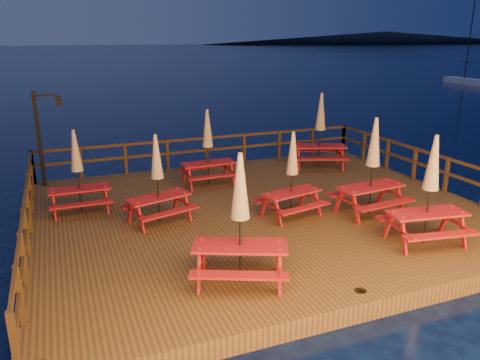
{
  "coord_description": "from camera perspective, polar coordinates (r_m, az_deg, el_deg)",
  "views": [
    {
      "loc": [
        -4.99,
        -11.01,
        5.01
      ],
      "look_at": [
        -0.38,
        0.6,
        1.13
      ],
      "focal_mm": 35.0,
      "sensor_mm": 36.0,
      "label": 1
    }
  ],
  "objects": [
    {
      "name": "lamp_post",
      "position": [
        15.82,
        -22.84,
        5.66
      ],
      "size": [
        0.85,
        0.18,
        3.0
      ],
      "color": "black",
      "rests_on": "deck"
    },
    {
      "name": "picnic_table_5",
      "position": [
        11.91,
        -10.04,
        0.31
      ],
      "size": [
        1.9,
        1.71,
        2.29
      ],
      "rotation": [
        0.0,
        0.0,
        0.28
      ],
      "color": "maroon",
      "rests_on": "deck"
    },
    {
      "name": "ground",
      "position": [
        13.08,
        2.54,
        -5.27
      ],
      "size": [
        500.0,
        500.0,
        0.0
      ],
      "primitive_type": "plane",
      "color": "black",
      "rests_on": "ground"
    },
    {
      "name": "picnic_table_1",
      "position": [
        16.98,
        9.73,
        6.11
      ],
      "size": [
        2.3,
        2.1,
        2.69
      ],
      "rotation": [
        0.0,
        0.0,
        -0.35
      ],
      "color": "maroon",
      "rests_on": "deck"
    },
    {
      "name": "picnic_table_0",
      "position": [
        12.73,
        15.86,
        1.77
      ],
      "size": [
        1.96,
        1.66,
        2.6
      ],
      "rotation": [
        0.0,
        0.0,
        0.1
      ],
      "color": "maroon",
      "rests_on": "deck"
    },
    {
      "name": "picnic_table_3",
      "position": [
        12.17,
        6.36,
        0.81
      ],
      "size": [
        1.84,
        1.62,
        2.28
      ],
      "rotation": [
        0.0,
        0.0,
        0.21
      ],
      "color": "maroon",
      "rests_on": "deck"
    },
    {
      "name": "sailboat",
      "position": [
        55.98,
        25.94,
        10.76
      ],
      "size": [
        1.63,
        6.18,
        9.07
      ],
      "rotation": [
        0.0,
        0.0,
        -0.1
      ],
      "color": "white",
      "rests_on": "ground"
    },
    {
      "name": "railing",
      "position": [
        14.25,
        -0.31,
        1.61
      ],
      "size": [
        11.8,
        9.75,
        1.1
      ],
      "color": "#382611",
      "rests_on": "deck"
    },
    {
      "name": "picnic_table_7",
      "position": [
        8.79,
        0.01,
        -4.55
      ],
      "size": [
        2.26,
        2.09,
        2.59
      ],
      "rotation": [
        0.0,
        0.0,
        -0.41
      ],
      "color": "maroon",
      "rests_on": "deck"
    },
    {
      "name": "picnic_table_6",
      "position": [
        11.29,
        22.17,
        -0.98
      ],
      "size": [
        1.99,
        1.73,
        2.55
      ],
      "rotation": [
        0.0,
        0.0,
        -0.16
      ],
      "color": "maroon",
      "rests_on": "deck"
    },
    {
      "name": "deck_piles",
      "position": [
        13.2,
        2.53,
        -6.47
      ],
      "size": [
        11.44,
        9.44,
        1.4
      ],
      "color": "#382611",
      "rests_on": "ground"
    },
    {
      "name": "headland_right",
      "position": [
        306.89,
        17.34,
        16.26
      ],
      "size": [
        230.4,
        86.4,
        7.0
      ],
      "primitive_type": "ellipsoid",
      "color": "black",
      "rests_on": "ground"
    },
    {
      "name": "deck",
      "position": [
        13.01,
        2.55,
        -4.46
      ],
      "size": [
        12.0,
        10.0,
        0.4
      ],
      "primitive_type": "cube",
      "color": "#482E17",
      "rests_on": "ground"
    },
    {
      "name": "picnic_table_4",
      "position": [
        14.79,
        -3.96,
        4.14
      ],
      "size": [
        1.73,
        1.43,
        2.43
      ],
      "rotation": [
        0.0,
        0.0,
        0.02
      ],
      "color": "maroon",
      "rests_on": "deck"
    },
    {
      "name": "picnic_table_2",
      "position": [
        13.12,
        -19.22,
        1.13
      ],
      "size": [
        1.59,
        1.31,
        2.27
      ],
      "rotation": [
        0.0,
        0.0,
        -0.0
      ],
      "color": "maroon",
      "rests_on": "deck"
    }
  ]
}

